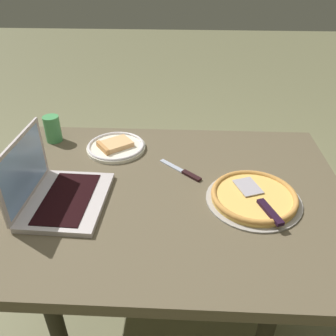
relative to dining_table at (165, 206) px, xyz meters
name	(u,v)px	position (x,y,z in m)	size (l,w,h in m)	color
ground_plane	(165,315)	(0.00, 0.00, -0.65)	(12.00, 12.00, 0.00)	#797652
dining_table	(165,206)	(0.00, 0.00, 0.00)	(1.25, 0.93, 0.72)	brown
laptop	(54,191)	(-0.35, -0.08, 0.11)	(0.26, 0.32, 0.23)	beige
pizza_plate	(116,146)	(-0.22, 0.27, 0.08)	(0.24, 0.24, 0.04)	white
pizza_tray	(254,197)	(0.30, -0.04, 0.09)	(0.32, 0.32, 0.03)	#A7A19B
table_knife	(184,172)	(0.07, 0.11, 0.07)	(0.16, 0.15, 0.01)	#B0B7CA
drink_cup	(53,129)	(-0.49, 0.33, 0.13)	(0.07, 0.07, 0.11)	#499E5A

